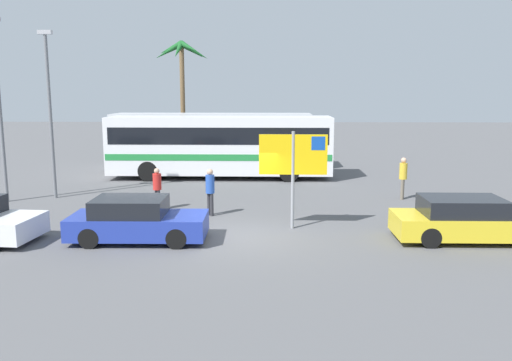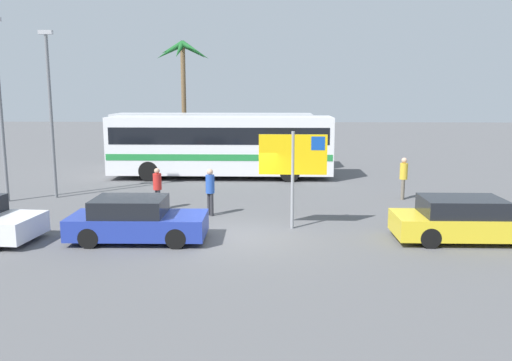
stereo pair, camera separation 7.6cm
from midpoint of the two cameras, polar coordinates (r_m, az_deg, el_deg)
ground at (r=16.34m, az=-2.27°, el=-6.15°), size 120.00×120.00×0.00m
bus_front_coach at (r=27.07m, az=-4.01°, el=4.04°), size 11.38×2.59×3.17m
bus_rear_coach at (r=30.49m, az=-4.87°, el=4.68°), size 11.38×2.59×3.17m
ferry_sign at (r=16.88m, az=4.11°, el=2.42°), size 2.20×0.11×3.20m
car_yellow at (r=16.98m, az=22.01°, el=-4.03°), size 4.53×1.75×1.32m
car_blue at (r=16.14m, az=-13.06°, el=-4.27°), size 4.08×1.80×1.32m
pedestrian_near_sign at (r=20.11m, az=-10.85°, el=-0.54°), size 0.32×0.32×1.60m
pedestrian_crossing_lot at (r=18.89m, az=-5.15°, el=-0.84°), size 0.32×0.32×1.72m
pedestrian_by_bus at (r=22.51m, az=15.68°, el=0.62°), size 0.32×0.32×1.75m
lamp_post_left_side at (r=23.32m, az=-21.68°, el=7.35°), size 0.56×0.20×6.89m
palm_tree_seaside at (r=36.49m, az=-8.11°, el=12.75°), size 3.69×3.81×7.81m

